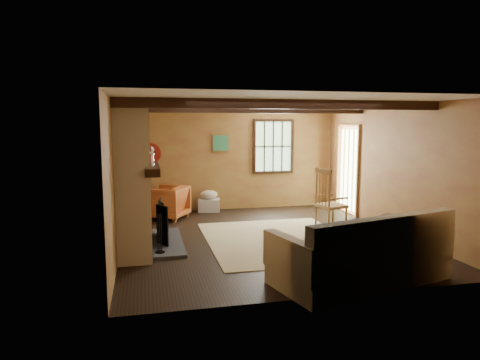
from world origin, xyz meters
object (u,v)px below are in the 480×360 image
object	(u,v)px
armchair	(167,202)
laundry_basket	(209,205)
rocking_chair	(329,203)
fireplace	(136,181)
sofa	(364,257)

from	to	relation	value
armchair	laundry_basket	bearing A→B (deg)	149.83
laundry_basket	armchair	size ratio (longest dim) A/B	0.63
rocking_chair	laundry_basket	distance (m)	3.03
fireplace	sofa	bearing A→B (deg)	-39.78
laundry_basket	sofa	bearing A→B (deg)	-75.59
sofa	fireplace	bearing A→B (deg)	125.60
laundry_basket	armchair	distance (m)	1.17
fireplace	sofa	size ratio (longest dim) A/B	0.96
rocking_chair	laundry_basket	world-z (taller)	rocking_chair
sofa	armchair	bearing A→B (deg)	102.79
sofa	laundry_basket	bearing A→B (deg)	89.79
fireplace	rocking_chair	world-z (taller)	fireplace
rocking_chair	sofa	world-z (taller)	rocking_chair
rocking_chair	armchair	size ratio (longest dim) A/B	1.53
fireplace	rocking_chair	bearing A→B (deg)	5.28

